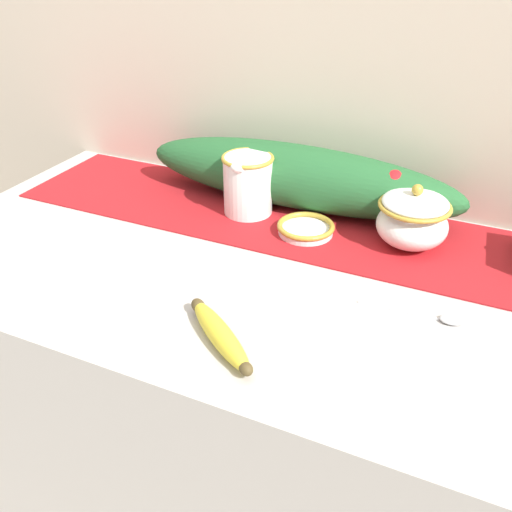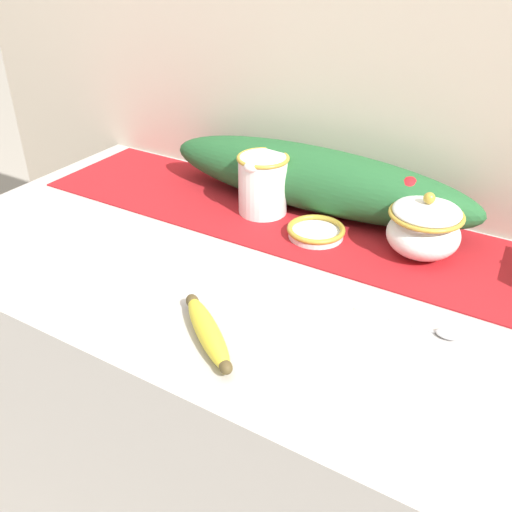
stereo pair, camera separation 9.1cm
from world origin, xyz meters
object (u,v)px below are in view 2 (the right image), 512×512
Objects in this scene: cream_pitcher at (263,182)px; spoon at (439,332)px; sugar_bowl at (424,228)px; small_dish at (316,231)px; banana at (208,331)px.

spoon is (0.41, -0.20, -0.06)m from cream_pitcher.
sugar_bowl reaches higher than small_dish.
sugar_bowl reaches higher than banana.
cream_pitcher is at bearing 150.86° from spoon.
spoon is at bearing -65.69° from sugar_bowl.
spoon is at bearing -30.67° from small_dish.
small_dish is at bearing 146.26° from spoon.
sugar_bowl is 0.82× the size of banana.
banana is at bearing -89.79° from small_dish.
sugar_bowl is at bearing 11.15° from small_dish.
small_dish is 0.35m from banana.
spoon is at bearing -26.08° from cream_pitcher.
small_dish is (0.14, -0.04, -0.05)m from cream_pitcher.
sugar_bowl is 1.18× the size of small_dish.
small_dish is 0.69× the size of spoon.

